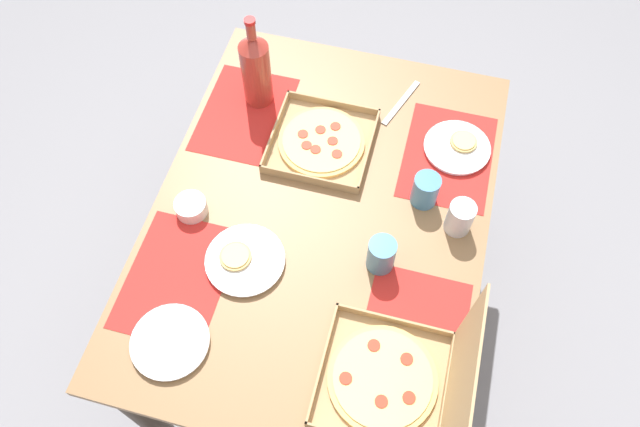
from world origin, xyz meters
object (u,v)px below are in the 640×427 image
cup_red (460,218)px  cup_dark (381,255)px  pizza_box_corner_right (321,142)px  plate_middle (458,147)px  plate_near_right (170,342)px  plate_far_right (244,260)px  cup_clear_left (425,190)px  pizza_box_corner_left (399,378)px  soda_bottle (256,69)px  condiment_bowl (191,207)px

cup_red → cup_dark: cup_dark is taller
pizza_box_corner_right → plate_middle: pizza_box_corner_right is taller
plate_near_right → plate_middle: 1.00m
plate_near_right → plate_far_right: size_ratio=0.92×
cup_red → cup_dark: (0.17, -0.18, 0.00)m
cup_red → cup_clear_left: bearing=-121.3°
cup_clear_left → pizza_box_corner_right: bearing=-109.3°
cup_dark → cup_clear_left: cup_dark is taller
pizza_box_corner_left → plate_far_right: size_ratio=1.59×
cup_red → cup_clear_left: 0.12m
soda_bottle → cup_clear_left: (0.24, 0.57, -0.08)m
cup_dark → condiment_bowl: cup_dark is taller
pizza_box_corner_left → cup_dark: size_ratio=3.20×
soda_bottle → condiment_bowl: soda_bottle is taller
cup_clear_left → condiment_bowl: cup_clear_left is taller
pizza_box_corner_left → soda_bottle: bearing=-142.5°
cup_dark → cup_clear_left: 0.24m
pizza_box_corner_right → plate_middle: bearing=102.1°
plate_near_right → cup_clear_left: 0.80m
plate_near_right → condiment_bowl: 0.39m
soda_bottle → condiment_bowl: (0.45, -0.06, -0.11)m
pizza_box_corner_right → cup_dark: size_ratio=2.78×
plate_middle → cup_clear_left: size_ratio=1.98×
pizza_box_corner_left → cup_dark: bearing=-160.8°
plate_far_right → cup_dark: 0.37m
cup_dark → plate_middle: bearing=161.2°
plate_near_right → plate_far_right: plate_far_right is taller
cup_red → plate_far_right: bearing=-64.8°
pizza_box_corner_right → soda_bottle: bearing=-118.0°
plate_near_right → condiment_bowl: (-0.38, -0.09, 0.01)m
plate_middle → cup_red: bearing=7.9°
pizza_box_corner_right → pizza_box_corner_left: 0.75m
pizza_box_corner_right → plate_near_right: 0.73m
pizza_box_corner_right → cup_clear_left: 0.35m
soda_bottle → cup_clear_left: bearing=66.9°
pizza_box_corner_left → pizza_box_corner_right: bearing=-151.1°
plate_far_right → soda_bottle: (-0.56, -0.14, 0.12)m
plate_far_right → condiment_bowl: size_ratio=2.40×
pizza_box_corner_right → condiment_bowl: 0.44m
pizza_box_corner_right → cup_dark: (0.35, 0.25, 0.04)m
pizza_box_corner_right → pizza_box_corner_left: (0.66, 0.36, 0.04)m
pizza_box_corner_right → plate_far_right: bearing=-13.2°
plate_middle → cup_clear_left: bearing=-18.8°
plate_near_right → cup_red: cup_red is taller
soda_bottle → plate_far_right: bearing=13.5°
pizza_box_corner_right → soda_bottle: size_ratio=0.93×
pizza_box_corner_right → cup_clear_left: bearing=70.7°
pizza_box_corner_left → cup_dark: pizza_box_corner_left is taller
plate_near_right → soda_bottle: bearing=-178.1°
soda_bottle → cup_dark: size_ratio=3.00×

